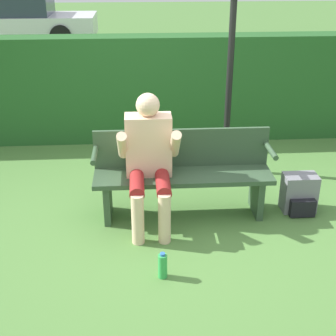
{
  "coord_description": "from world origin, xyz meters",
  "views": [
    {
      "loc": [
        -0.4,
        -3.93,
        2.36
      ],
      "look_at": [
        -0.15,
        -0.1,
        0.55
      ],
      "focal_mm": 50.0,
      "sensor_mm": 36.0,
      "label": 1
    }
  ],
  "objects_px": {
    "park_bench": "(183,172)",
    "person_seated": "(149,156)",
    "water_bottle": "(163,266)",
    "backpack": "(299,194)",
    "signpost": "(231,59)",
    "parked_car": "(12,20)"
  },
  "relations": [
    {
      "from": "person_seated",
      "to": "signpost",
      "type": "height_order",
      "value": "signpost"
    },
    {
      "from": "backpack",
      "to": "water_bottle",
      "type": "xyz_separation_m",
      "value": [
        -1.4,
        -0.95,
        -0.07
      ]
    },
    {
      "from": "park_bench",
      "to": "signpost",
      "type": "height_order",
      "value": "signpost"
    },
    {
      "from": "park_bench",
      "to": "backpack",
      "type": "relative_size",
      "value": 4.44
    },
    {
      "from": "person_seated",
      "to": "water_bottle",
      "type": "relative_size",
      "value": 5.37
    },
    {
      "from": "park_bench",
      "to": "parked_car",
      "type": "distance_m",
      "value": 10.21
    },
    {
      "from": "backpack",
      "to": "signpost",
      "type": "bearing_deg",
      "value": 119.7
    },
    {
      "from": "backpack",
      "to": "water_bottle",
      "type": "relative_size",
      "value": 1.68
    },
    {
      "from": "person_seated",
      "to": "signpost",
      "type": "distance_m",
      "value": 1.53
    },
    {
      "from": "water_bottle",
      "to": "parked_car",
      "type": "bearing_deg",
      "value": 108.57
    },
    {
      "from": "park_bench",
      "to": "signpost",
      "type": "distance_m",
      "value": 1.39
    },
    {
      "from": "park_bench",
      "to": "water_bottle",
      "type": "height_order",
      "value": "park_bench"
    },
    {
      "from": "backpack",
      "to": "signpost",
      "type": "relative_size",
      "value": 0.17
    },
    {
      "from": "backpack",
      "to": "water_bottle",
      "type": "height_order",
      "value": "backpack"
    },
    {
      "from": "person_seated",
      "to": "park_bench",
      "type": "bearing_deg",
      "value": 21.69
    },
    {
      "from": "backpack",
      "to": "signpost",
      "type": "height_order",
      "value": "signpost"
    },
    {
      "from": "signpost",
      "to": "person_seated",
      "type": "bearing_deg",
      "value": -130.81
    },
    {
      "from": "backpack",
      "to": "park_bench",
      "type": "bearing_deg",
      "value": 177.28
    },
    {
      "from": "park_bench",
      "to": "person_seated",
      "type": "xyz_separation_m",
      "value": [
        -0.32,
        -0.13,
        0.23
      ]
    },
    {
      "from": "backpack",
      "to": "parked_car",
      "type": "distance_m",
      "value": 10.75
    },
    {
      "from": "backpack",
      "to": "person_seated",
      "type": "bearing_deg",
      "value": -177.16
    },
    {
      "from": "signpost",
      "to": "parked_car",
      "type": "height_order",
      "value": "signpost"
    }
  ]
}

